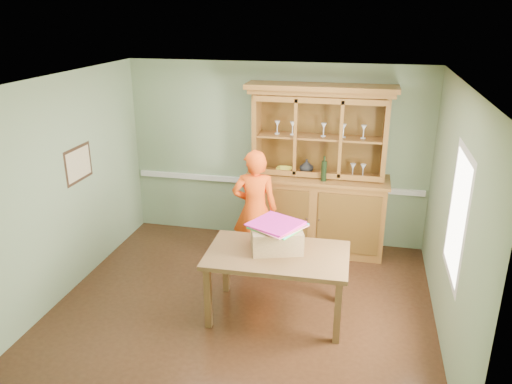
% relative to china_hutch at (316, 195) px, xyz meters
% --- Properties ---
extents(floor, '(4.50, 4.50, 0.00)m').
position_rel_china_hutch_xyz_m(floor, '(-0.66, -1.72, -0.85)').
color(floor, '#472916').
rests_on(floor, ground).
extents(ceiling, '(4.50, 4.50, 0.00)m').
position_rel_china_hutch_xyz_m(ceiling, '(-0.66, -1.72, 1.85)').
color(ceiling, white).
rests_on(ceiling, wall_back).
extents(wall_back, '(4.50, 0.00, 4.50)m').
position_rel_china_hutch_xyz_m(wall_back, '(-0.66, 0.28, 0.50)').
color(wall_back, gray).
rests_on(wall_back, floor).
extents(wall_left, '(0.00, 4.00, 4.00)m').
position_rel_china_hutch_xyz_m(wall_left, '(-2.91, -1.72, 0.50)').
color(wall_left, gray).
rests_on(wall_left, floor).
extents(wall_right, '(0.00, 4.00, 4.00)m').
position_rel_china_hutch_xyz_m(wall_right, '(1.59, -1.72, 0.50)').
color(wall_right, gray).
rests_on(wall_right, floor).
extents(wall_front, '(4.50, 0.00, 4.50)m').
position_rel_china_hutch_xyz_m(wall_front, '(-0.66, -3.72, 0.50)').
color(wall_front, gray).
rests_on(wall_front, floor).
extents(chair_rail, '(4.41, 0.05, 0.08)m').
position_rel_china_hutch_xyz_m(chair_rail, '(-0.66, 0.25, 0.05)').
color(chair_rail, silver).
rests_on(chair_rail, wall_back).
extents(framed_map, '(0.03, 0.60, 0.46)m').
position_rel_china_hutch_xyz_m(framed_map, '(-2.89, -1.42, 0.70)').
color(framed_map, '#342115').
rests_on(framed_map, wall_left).
extents(window_panel, '(0.03, 0.96, 1.36)m').
position_rel_china_hutch_xyz_m(window_panel, '(1.57, -2.02, 0.65)').
color(window_panel, silver).
rests_on(window_panel, wall_right).
extents(china_hutch, '(2.07, 0.68, 2.43)m').
position_rel_china_hutch_xyz_m(china_hutch, '(0.00, 0.00, 0.00)').
color(china_hutch, brown).
rests_on(china_hutch, floor).
extents(dining_table, '(1.63, 1.00, 0.80)m').
position_rel_china_hutch_xyz_m(dining_table, '(-0.24, -1.86, -0.14)').
color(dining_table, brown).
rests_on(dining_table, floor).
extents(cardboard_box, '(0.67, 0.60, 0.26)m').
position_rel_china_hutch_xyz_m(cardboard_box, '(-0.27, -1.75, 0.08)').
color(cardboard_box, tan).
rests_on(cardboard_box, dining_table).
extents(kite_stack, '(0.69, 0.69, 0.04)m').
position_rel_china_hutch_xyz_m(kite_stack, '(-0.28, -1.73, 0.24)').
color(kite_stack, green).
rests_on(kite_stack, cardboard_box).
extents(person, '(0.67, 0.50, 1.68)m').
position_rel_china_hutch_xyz_m(person, '(-0.75, -0.74, -0.01)').
color(person, '#FF4F10').
rests_on(person, floor).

